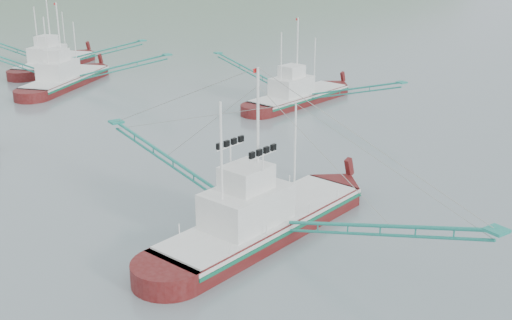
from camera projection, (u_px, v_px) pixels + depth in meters
ground at (309, 231)px, 41.81m from camera, size 1200.00×1200.00×0.00m
main_boat at (262, 204)px, 40.49m from camera, size 16.70×28.70×11.83m
bg_boat_far at (64, 67)px, 81.29m from camera, size 22.39×24.15×11.36m
bg_boat_right at (298, 87)px, 73.16m from camera, size 14.78×25.47×10.48m
bg_boat_extra at (53, 52)px, 92.05m from camera, size 21.94×24.43×11.36m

